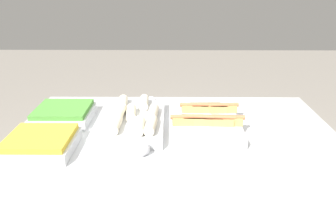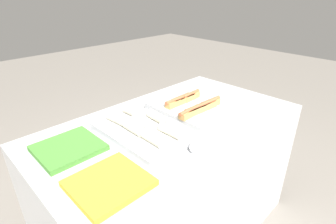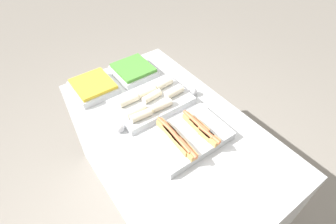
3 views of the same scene
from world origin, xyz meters
TOP-DOWN VIEW (x-y plane):
  - ground_plane at (0.00, 0.00)m, footprint 12.00×12.00m
  - counter at (0.00, 0.00)m, footprint 1.56×0.87m
  - tray_hotdogs at (0.16, -0.00)m, footprint 0.35×0.48m
  - tray_wraps at (-0.22, -0.00)m, footprint 0.33×0.50m
  - tray_side_front at (-0.59, -0.25)m, footprint 0.29×0.27m
  - tray_side_back at (-0.59, 0.08)m, footprint 0.29×0.27m
  - serving_spoon_near at (-0.15, -0.29)m, footprint 0.25×0.06m
  - serving_spoon_far at (-0.15, 0.29)m, footprint 0.26×0.06m

SIDE VIEW (x-z plane):
  - ground_plane at x=0.00m, z-range 0.00..0.00m
  - counter at x=0.00m, z-range 0.00..0.86m
  - serving_spoon_far at x=-0.15m, z-range 0.86..0.92m
  - serving_spoon_near at x=-0.15m, z-range 0.86..0.92m
  - tray_side_front at x=-0.59m, z-range 0.86..0.94m
  - tray_side_back at x=-0.59m, z-range 0.86..0.94m
  - tray_wraps at x=-0.22m, z-range 0.85..0.95m
  - tray_hotdogs at x=0.16m, z-range 0.85..0.95m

